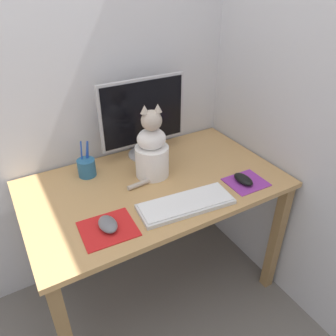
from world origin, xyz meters
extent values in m
plane|color=slate|center=(0.00, 0.00, 0.00)|extent=(12.00, 12.00, 0.00)
cube|color=silver|center=(0.00, 0.38, 1.25)|extent=(7.00, 0.04, 2.50)
cube|color=silver|center=(0.62, 0.00, 1.25)|extent=(0.04, 7.00, 2.50)
cube|color=tan|center=(0.00, 0.00, 0.70)|extent=(1.18, 0.69, 0.02)
cube|color=olive|center=(0.55, -0.31, 0.35)|extent=(0.05, 0.05, 0.69)
cube|color=olive|center=(-0.55, 0.31, 0.35)|extent=(0.05, 0.05, 0.69)
cube|color=olive|center=(0.55, 0.31, 0.35)|extent=(0.05, 0.05, 0.69)
cylinder|color=#B2B2B7|center=(0.08, 0.25, 0.72)|extent=(0.17, 0.17, 0.01)
cylinder|color=#B2B2B7|center=(0.08, 0.25, 0.76)|extent=(0.04, 0.04, 0.06)
cube|color=#B2B2B7|center=(0.08, 0.25, 0.96)|extent=(0.45, 0.02, 0.34)
cube|color=black|center=(0.08, 0.24, 0.96)|extent=(0.43, 0.00, 0.31)
cube|color=silver|center=(0.03, -0.22, 0.73)|extent=(0.41, 0.19, 0.02)
cube|color=white|center=(0.03, -0.22, 0.74)|extent=(0.40, 0.17, 0.01)
cube|color=red|center=(-0.30, -0.19, 0.72)|extent=(0.22, 0.19, 0.00)
cube|color=purple|center=(0.37, -0.21, 0.72)|extent=(0.18, 0.16, 0.00)
ellipsoid|color=slate|center=(-0.30, -0.19, 0.74)|extent=(0.07, 0.11, 0.03)
ellipsoid|color=black|center=(0.35, -0.21, 0.74)|extent=(0.06, 0.11, 0.03)
cylinder|color=white|center=(0.02, 0.06, 0.79)|extent=(0.19, 0.19, 0.15)
ellipsoid|color=white|center=(0.02, 0.06, 0.91)|extent=(0.16, 0.14, 0.10)
sphere|color=#B2A393|center=(0.02, 0.05, 1.00)|extent=(0.11, 0.11, 0.09)
cone|color=#B2A393|center=(-0.01, 0.06, 1.06)|extent=(0.05, 0.05, 0.04)
cone|color=#B2A393|center=(0.05, 0.05, 1.06)|extent=(0.05, 0.05, 0.04)
cylinder|color=#B2A393|center=(-0.03, 0.01, 0.73)|extent=(0.20, 0.04, 0.02)
cylinder|color=#286089|center=(-0.25, 0.21, 0.76)|extent=(0.08, 0.08, 0.08)
cylinder|color=#1E47B2|center=(-0.23, 0.23, 0.82)|extent=(0.02, 0.02, 0.14)
cylinder|color=#1E47B2|center=(-0.23, 0.22, 0.82)|extent=(0.02, 0.02, 0.14)
cylinder|color=#1E47B2|center=(-0.26, 0.23, 0.82)|extent=(0.02, 0.01, 0.14)
camera|label=1|loc=(-0.57, -1.11, 1.57)|focal=35.00mm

